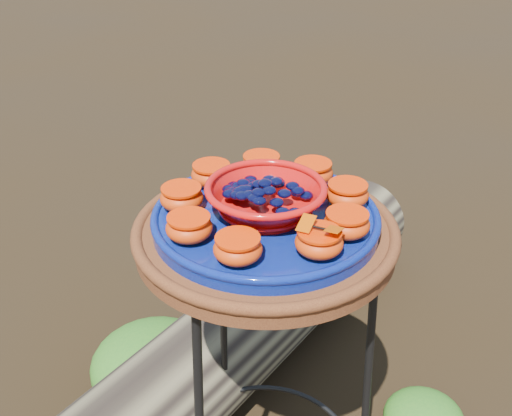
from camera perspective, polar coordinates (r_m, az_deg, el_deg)
name	(u,v)px	position (r m, az deg, el deg)	size (l,w,h in m)	color
plant_stand	(264,388)	(1.36, 0.72, -15.75)	(0.44, 0.44, 0.70)	black
terracotta_saucer	(265,236)	(1.12, 0.84, -2.49)	(0.45, 0.45, 0.04)	#471E10
cobalt_plate	(266,221)	(1.10, 0.85, -1.12)	(0.39, 0.39, 0.03)	#040558
red_bowl	(266,200)	(1.08, 0.87, 0.68)	(0.19, 0.19, 0.05)	red
glass_gems	(266,179)	(1.07, 0.88, 2.56)	(0.15, 0.15, 0.03)	black
orange_half_0	(319,243)	(0.99, 5.62, -3.09)	(0.08, 0.08, 0.04)	#BC2D05
orange_half_1	(347,224)	(1.04, 8.06, -1.44)	(0.08, 0.08, 0.04)	#BC2D05
orange_half_2	(347,195)	(1.13, 8.11, 1.19)	(0.08, 0.08, 0.04)	#BC2D05
orange_half_3	(313,173)	(1.19, 5.07, 3.14)	(0.08, 0.08, 0.04)	#BC2D05
orange_half_4	(261,166)	(1.22, 0.48, 3.79)	(0.08, 0.08, 0.04)	#BC2D05
orange_half_5	(212,175)	(1.19, -3.97, 2.97)	(0.08, 0.08, 0.04)	#BC2D05
orange_half_6	(182,198)	(1.11, -6.62, 0.88)	(0.08, 0.08, 0.04)	#BC2D05
orange_half_7	(189,228)	(1.03, -5.97, -1.77)	(0.08, 0.08, 0.04)	#BC2D05
orange_half_8	(238,249)	(0.97, -1.63, -3.67)	(0.08, 0.08, 0.04)	#BC2D05
butterfly	(320,227)	(0.97, 5.70, -1.72)	(0.08, 0.05, 0.01)	#CA4700
driftwood_log	(250,324)	(1.83, -0.58, -10.30)	(1.47, 0.39, 0.28)	black
foliage_back	(155,362)	(1.81, -8.99, -13.40)	(0.35, 0.35, 0.17)	#29661B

